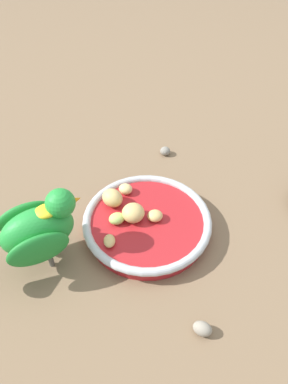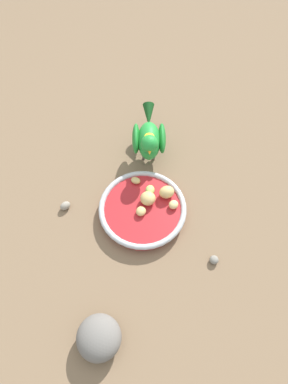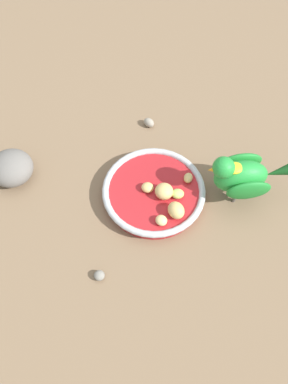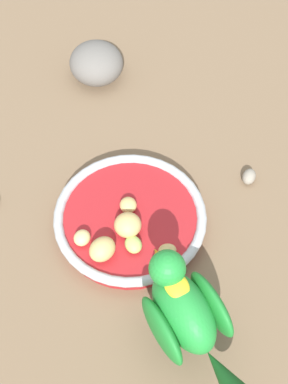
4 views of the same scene
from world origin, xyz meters
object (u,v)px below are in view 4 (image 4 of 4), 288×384
Objects in this scene: apple_piece_3 at (133,244)px; apple_piece_5 at (82,238)px; apple_piece_2 at (167,250)px; apple_piece_0 at (128,205)px; parrot at (185,312)px; apple_piece_4 at (102,249)px; pebble_1 at (249,177)px; feeding_bowl at (130,219)px; rock_large at (96,63)px; apple_piece_1 at (128,225)px.

apple_piece_5 is (0.07, -0.02, 0.00)m from apple_piece_3.
apple_piece_5 reaches higher than apple_piece_2.
apple_piece_0 is 0.14× the size of parrot.
parrot is (-0.09, 0.12, 0.04)m from apple_piece_4.
pebble_1 is (-0.15, -0.23, -0.07)m from parrot.
apple_piece_4 reaches higher than feeding_bowl.
apple_piece_0 is 0.08m from apple_piece_4.
apple_piece_5 is at bearing -17.54° from apple_piece_2.
apple_piece_3 is 0.71× the size of apple_piece_4.
apple_piece_0 is at bearing 11.37° from pebble_1.
feeding_bowl is 0.32m from rock_large.
parrot reaches higher than apple_piece_3.
apple_piece_1 reaches higher than apple_piece_0.
apple_piece_4 is at bearing 57.29° from apple_piece_0.
apple_piece_1 is at bearing 20.78° from pebble_1.
apple_piece_1 is 0.16m from parrot.
apple_piece_3 reaches higher than apple_piece_2.
rock_large is (0.06, -0.49, -0.05)m from parrot.
apple_piece_5 is (0.07, 0.01, -0.01)m from apple_piece_1.
apple_piece_2 is 0.05m from apple_piece_3.
rock_large reaches higher than apple_piece_1.
apple_piece_2 is 0.12m from apple_piece_5.
apple_piece_4 is at bearing -6.93° from apple_piece_2.
apple_piece_2 is at bearing 162.46° from apple_piece_5.
apple_piece_5 is at bearing -16.88° from apple_piece_3.
apple_piece_1 is at bearing -41.70° from apple_piece_2.
pebble_1 is at bearing -151.96° from apple_piece_3.
apple_piece_4 is 1.55× the size of apple_piece_5.
feeding_bowl is at bearing -129.07° from apple_piece_4.
parrot is (-0.12, 0.14, 0.04)m from apple_piece_5.
pebble_1 is (-0.21, 0.26, -0.02)m from rock_large.
apple_piece_4 is 0.26m from pebble_1.
apple_piece_0 is 0.68× the size of apple_piece_4.
apple_piece_5 is 0.19m from parrot.
apple_piece_1 reaches higher than apple_piece_3.
apple_piece_0 is 0.96× the size of apple_piece_3.
parrot is (-0.04, 0.18, 0.06)m from feeding_bowl.
pebble_1 is (-0.20, -0.10, -0.02)m from apple_piece_3.
feeding_bowl is 0.08m from apple_piece_5.
apple_piece_1 is at bearing 75.03° from feeding_bowl.
apple_piece_2 is 0.19m from pebble_1.
apple_piece_4 is 0.04m from apple_piece_5.
parrot is at bearing 97.00° from rock_large.
apple_piece_5 is (0.11, -0.04, 0.00)m from apple_piece_2.
apple_piece_0 and apple_piece_3 have the same top height.
apple_piece_0 is at bearing -98.43° from apple_piece_1.
apple_piece_1 reaches higher than feeding_bowl.
feeding_bowl is 8.06× the size of apple_piece_3.
rock_large is at bearing -81.17° from apple_piece_2.
feeding_bowl is 0.02m from apple_piece_0.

